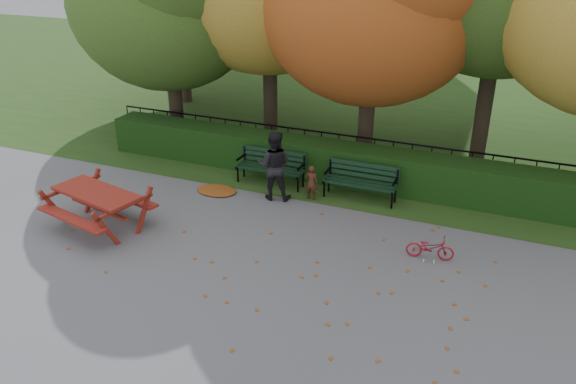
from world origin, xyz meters
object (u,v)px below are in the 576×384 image
at_px(child, 311,183).
at_px(bicycle, 430,248).
at_px(bench_right, 361,179).
at_px(adult, 274,165).
at_px(picnic_table, 97,199).
at_px(bench_left, 272,165).

height_order(child, bicycle, child).
xyz_separation_m(bench_right, bicycle, (2.07, -2.18, -0.27)).
bearing_deg(adult, bench_right, -171.31).
bearing_deg(bench_right, picnic_table, -143.50).
bearing_deg(bench_right, bench_left, 180.00).
xyz_separation_m(bench_left, bench_right, (2.40, 0.00, 0.00)).
bearing_deg(child, bench_right, -154.93).
xyz_separation_m(bench_left, adult, (0.43, -0.80, 0.35)).
bearing_deg(adult, child, -175.36).
bearing_deg(picnic_table, child, 51.83).
bearing_deg(picnic_table, bicycle, 24.45).
distance_m(adult, bicycle, 4.31).
height_order(bench_left, bench_right, same).
height_order(bench_left, adult, adult).
xyz_separation_m(bench_left, child, (1.29, -0.52, -0.07)).
distance_m(bench_left, adult, 0.97).
xyz_separation_m(child, bicycle, (3.17, -1.66, -0.20)).
bearing_deg(picnic_table, adult, 56.39).
relative_size(child, bicycle, 0.94).
distance_m(bench_right, picnic_table, 6.16).
distance_m(bench_left, bench_right, 2.40).
distance_m(bench_right, adult, 2.15).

